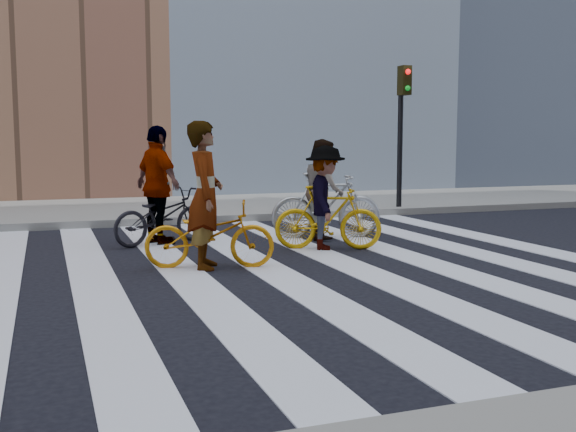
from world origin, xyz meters
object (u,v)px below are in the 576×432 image
rider_rear (158,185)px  traffic_signal (402,113)px  bike_dark_rear (162,216)px  rider_left (205,195)px  bike_silver_mid (326,205)px  bike_yellow_right (328,218)px  bike_yellow_left (209,235)px  rider_mid (324,189)px  rider_right (325,198)px

rider_rear → traffic_signal: bearing=-88.4°
bike_dark_rear → rider_left: bearing=162.3°
bike_silver_mid → bike_yellow_right: (-0.44, -1.10, -0.07)m
traffic_signal → rider_rear: size_ratio=1.74×
bike_yellow_left → bike_yellow_right: (2.07, 0.85, 0.05)m
traffic_signal → rider_mid: bearing=-136.7°
bike_yellow_left → rider_rear: bearing=23.8°
bike_silver_mid → rider_right: rider_right is taller
traffic_signal → rider_right: traffic_signal is taller
bike_yellow_right → rider_mid: bearing=2.8°
bike_yellow_right → bike_yellow_left: bearing=134.6°
rider_right → traffic_signal: bearing=-19.3°
rider_left → rider_rear: 2.29m
bike_dark_rear → rider_right: (2.26, -1.43, 0.35)m
rider_right → bike_dark_rear: bearing=80.0°
bike_silver_mid → bike_yellow_right: bearing=171.5°
bike_silver_mid → rider_rear: (-2.80, 0.33, 0.39)m
bike_yellow_left → bike_dark_rear: 2.29m
bike_yellow_right → bike_dark_rear: bearing=80.5°
bike_silver_mid → rider_rear: size_ratio=0.99×
traffic_signal → rider_mid: size_ratio=1.96×
bike_yellow_right → rider_mid: rider_mid is taller
traffic_signal → rider_right: size_ratio=2.07×
bike_yellow_left → rider_rear: (-0.30, 2.28, 0.51)m
bike_yellow_left → rider_rear: rider_rear is taller
rider_rear → bike_dark_rear: bearing=-112.7°
bike_yellow_left → rider_left: bearing=106.3°
rider_left → rider_rear: (-0.25, 2.28, -0.01)m
bike_yellow_right → rider_right: size_ratio=1.02×
bike_silver_mid → bike_dark_rear: 2.77m
rider_right → rider_left: bearing=134.6°
bike_yellow_right → rider_rear: size_ratio=0.86×
rider_mid → bike_yellow_right: bearing=173.7°
traffic_signal → rider_rear: bearing=-155.7°
bike_dark_rear → rider_rear: rider_rear is taller
bike_yellow_right → rider_rear: rider_rear is taller
bike_silver_mid → bike_yellow_right: size_ratio=1.15×
traffic_signal → rider_right: (-3.63, -4.11, -1.48)m
bike_dark_rear → rider_right: rider_right is taller
rider_right → rider_mid: bearing=0.5°
bike_silver_mid → rider_right: 1.22m
rider_mid → rider_rear: (-2.75, 0.33, 0.11)m
rider_right → rider_rear: (-2.31, 1.43, 0.16)m
bike_dark_rear → rider_left: size_ratio=0.90×
bike_silver_mid → rider_left: 3.24m
traffic_signal → bike_dark_rear: (-5.90, -2.68, -1.82)m
bike_yellow_left → rider_left: size_ratio=0.88×
bike_silver_mid → rider_right: bearing=169.2°
traffic_signal → rider_rear: (-5.95, -2.68, -1.32)m
traffic_signal → bike_yellow_left: traffic_signal is taller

